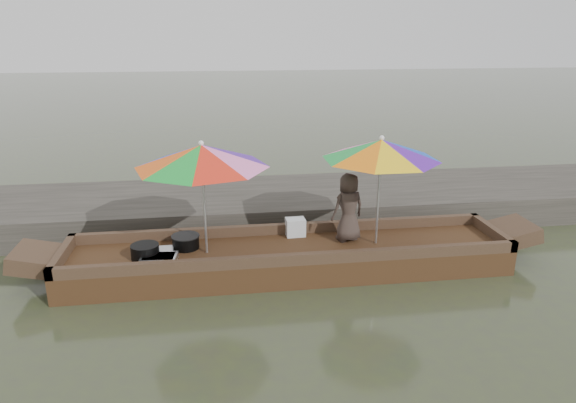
{
  "coord_description": "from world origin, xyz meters",
  "views": [
    {
      "loc": [
        -0.94,
        -6.53,
        3.22
      ],
      "look_at": [
        0.0,
        0.1,
        1.0
      ],
      "focal_mm": 32.0,
      "sensor_mm": 36.0,
      "label": 1
    }
  ],
  "objects": [
    {
      "name": "water",
      "position": [
        0.0,
        0.0,
        0.0
      ],
      "size": [
        80.0,
        80.0,
        0.0
      ],
      "primitive_type": "plane",
      "color": "#394325",
      "rests_on": "ground"
    },
    {
      "name": "dock",
      "position": [
        0.0,
        2.2,
        0.25
      ],
      "size": [
        22.0,
        2.2,
        0.5
      ],
      "primitive_type": "cube",
      "color": "#2D2B26",
      "rests_on": "ground"
    },
    {
      "name": "boat_hull",
      "position": [
        0.0,
        0.0,
        0.17
      ],
      "size": [
        6.15,
        1.2,
        0.35
      ],
      "primitive_type": "cube",
      "color": "#3D2713",
      "rests_on": "water"
    },
    {
      "name": "cooking_pot",
      "position": [
        -1.94,
        -0.08,
        0.45
      ],
      "size": [
        0.37,
        0.37,
        0.19
      ],
      "primitive_type": "cylinder",
      "color": "black",
      "rests_on": "boat_hull"
    },
    {
      "name": "tray_crayfish",
      "position": [
        -1.75,
        -0.22,
        0.39
      ],
      "size": [
        0.49,
        0.36,
        0.09
      ],
      "primitive_type": "cube",
      "rotation": [
        0.0,
        0.0,
        -0.11
      ],
      "color": "silver",
      "rests_on": "boat_hull"
    },
    {
      "name": "tray_scallop",
      "position": [
        -1.81,
        0.03,
        0.38
      ],
      "size": [
        0.46,
        0.33,
        0.06
      ],
      "primitive_type": "cube",
      "rotation": [
        0.0,
        0.0,
        0.03
      ],
      "color": "silver",
      "rests_on": "boat_hull"
    },
    {
      "name": "charcoal_grill",
      "position": [
        -1.43,
        0.2,
        0.44
      ],
      "size": [
        0.37,
        0.37,
        0.17
      ],
      "primitive_type": "cylinder",
      "color": "black",
      "rests_on": "boat_hull"
    },
    {
      "name": "supply_bag",
      "position": [
        0.16,
        0.45,
        0.48
      ],
      "size": [
        0.29,
        0.23,
        0.26
      ],
      "primitive_type": "cube",
      "rotation": [
        0.0,
        0.0,
        0.03
      ],
      "color": "silver",
      "rests_on": "boat_hull"
    },
    {
      "name": "vendor",
      "position": [
        0.88,
        0.17,
        0.85
      ],
      "size": [
        0.57,
        0.45,
        1.0
      ],
      "primitive_type": "imported",
      "rotation": [
        0.0,
        0.0,
        3.44
      ],
      "color": "#372C26",
      "rests_on": "boat_hull"
    },
    {
      "name": "umbrella_bow",
      "position": [
        -1.14,
        0.0,
        1.12
      ],
      "size": [
        1.95,
        1.95,
        1.55
      ],
      "primitive_type": null,
      "rotation": [
        0.0,
        0.0,
        -0.12
      ],
      "color": "#4B14A5",
      "rests_on": "boat_hull"
    },
    {
      "name": "umbrella_stern",
      "position": [
        1.25,
        0.0,
        1.12
      ],
      "size": [
        2.11,
        2.11,
        1.55
      ],
      "primitive_type": null,
      "rotation": [
        0.0,
        0.0,
        0.39
      ],
      "color": "#E5148B",
      "rests_on": "boat_hull"
    }
  ]
}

